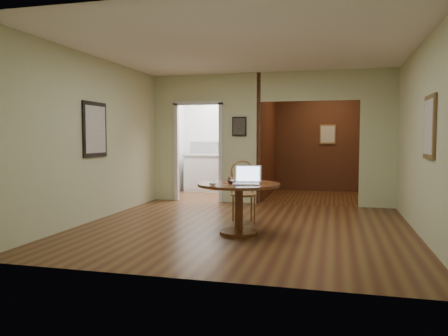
% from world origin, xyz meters
% --- Properties ---
extents(floor, '(5.00, 5.00, 0.00)m').
position_xyz_m(floor, '(0.00, 0.00, 0.00)').
color(floor, '#472314').
rests_on(floor, ground).
extents(room_shell, '(5.20, 7.50, 5.00)m').
position_xyz_m(room_shell, '(-0.47, 3.10, 1.29)').
color(room_shell, white).
rests_on(room_shell, ground).
extents(dining_table, '(1.16, 1.16, 0.73)m').
position_xyz_m(dining_table, '(0.04, -0.45, 0.54)').
color(dining_table, brown).
rests_on(dining_table, ground).
extents(chair, '(0.55, 0.55, 1.00)m').
position_xyz_m(chair, '(-0.09, 0.45, 0.56)').
color(chair, '#9A5736').
rests_on(chair, ground).
extents(open_laptop, '(0.40, 0.37, 0.26)m').
position_xyz_m(open_laptop, '(0.17, -0.54, 0.79)').
color(open_laptop, white).
rests_on(open_laptop, dining_table).
extents(closed_laptop, '(0.41, 0.33, 0.03)m').
position_xyz_m(closed_laptop, '(0.09, -0.30, 0.74)').
color(closed_laptop, '#B1B2B6').
rests_on(closed_laptop, dining_table).
extents(mouse, '(0.12, 0.08, 0.05)m').
position_xyz_m(mouse, '(-0.24, -0.82, 0.75)').
color(mouse, white).
rests_on(mouse, dining_table).
extents(wine_glass, '(0.10, 0.10, 0.11)m').
position_xyz_m(wine_glass, '(-0.05, -0.56, 0.78)').
color(wine_glass, white).
rests_on(wine_glass, dining_table).
extents(pen, '(0.12, 0.09, 0.01)m').
position_xyz_m(pen, '(0.10, -0.80, 0.73)').
color(pen, navy).
rests_on(pen, dining_table).
extents(kitchen_cabinet, '(2.06, 0.60, 0.94)m').
position_xyz_m(kitchen_cabinet, '(-1.35, 4.20, 0.47)').
color(kitchen_cabinet, white).
rests_on(kitchen_cabinet, ground).
extents(grocery_bag, '(0.30, 0.26, 0.29)m').
position_xyz_m(grocery_bag, '(-1.12, 4.20, 1.08)').
color(grocery_bag, '#C3A78E').
rests_on(grocery_bag, kitchen_cabinet).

